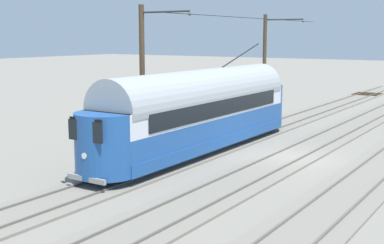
{
  "coord_description": "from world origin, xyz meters",
  "views": [
    {
      "loc": [
        -9.81,
        23.83,
        5.98
      ],
      "look_at": [
        3.83,
        2.88,
        1.87
      ],
      "focal_mm": 49.08,
      "sensor_mm": 36.0,
      "label": 1
    }
  ],
  "objects_px": {
    "catenary_pole_foreground": "(265,63)",
    "vintage_streetcar": "(201,110)",
    "catenary_pole_mid_near": "(144,75)",
    "spare_tie_stack": "(167,132)"
  },
  "relations": [
    {
      "from": "vintage_streetcar",
      "to": "spare_tie_stack",
      "type": "relative_size",
      "value": 7.0
    },
    {
      "from": "vintage_streetcar",
      "to": "spare_tie_stack",
      "type": "bearing_deg",
      "value": -33.08
    },
    {
      "from": "catenary_pole_foreground",
      "to": "spare_tie_stack",
      "type": "relative_size",
      "value": 3.15
    },
    {
      "from": "catenary_pole_foreground",
      "to": "catenary_pole_mid_near",
      "type": "height_order",
      "value": "same"
    },
    {
      "from": "catenary_pole_foreground",
      "to": "vintage_streetcar",
      "type": "bearing_deg",
      "value": 101.82
    },
    {
      "from": "catenary_pole_mid_near",
      "to": "vintage_streetcar",
      "type": "bearing_deg",
      "value": -160.21
    },
    {
      "from": "vintage_streetcar",
      "to": "catenary_pole_foreground",
      "type": "relative_size",
      "value": 2.22
    },
    {
      "from": "catenary_pole_mid_near",
      "to": "spare_tie_stack",
      "type": "relative_size",
      "value": 3.15
    },
    {
      "from": "catenary_pole_mid_near",
      "to": "spare_tie_stack",
      "type": "height_order",
      "value": "catenary_pole_mid_near"
    },
    {
      "from": "vintage_streetcar",
      "to": "spare_tie_stack",
      "type": "xyz_separation_m",
      "value": [
        3.99,
        -2.6,
        -1.99
      ]
    }
  ]
}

